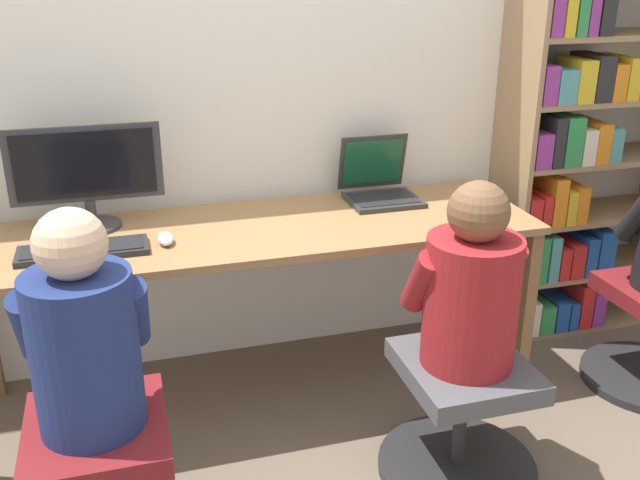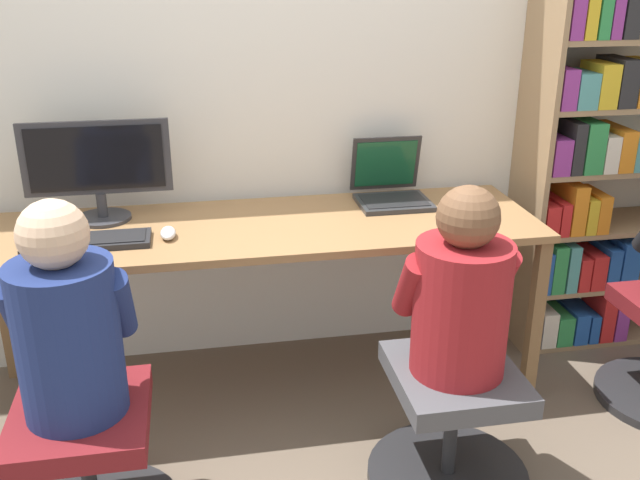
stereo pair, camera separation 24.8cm
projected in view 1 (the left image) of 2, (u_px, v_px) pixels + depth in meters
The scene contains 11 objects.
ground_plane at pixel (277, 436), 2.76m from camera, with size 14.00×14.00×0.00m, color brown.
wall_back at pixel (231, 68), 2.92m from camera, with size 10.00×0.05×2.60m.
desk at pixel (255, 243), 2.80m from camera, with size 2.22×0.66×0.75m.
desktop_monitor at pixel (86, 175), 2.69m from camera, with size 0.57×0.22×0.40m.
laptop at pixel (380, 187), 3.07m from camera, with size 0.30×0.31×0.26m.
keyboard at pixel (83, 250), 2.52m from camera, with size 0.45×0.16×0.03m.
computer_mouse_by_keyboard at pixel (166, 239), 2.60m from camera, with size 0.06×0.11×0.04m.
office_chair_right at pixel (461, 417), 2.49m from camera, with size 0.57×0.57×0.45m.
person_at_monitor at pixel (83, 336), 1.98m from camera, with size 0.37×0.32×0.67m.
person_at_laptop at pixel (471, 288), 2.31m from camera, with size 0.38×0.32×0.63m.
bookshelf at pixel (576, 168), 3.31m from camera, with size 0.91×0.34×1.70m.
Camera 1 is at (-0.48, -2.24, 1.73)m, focal length 40.00 mm.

